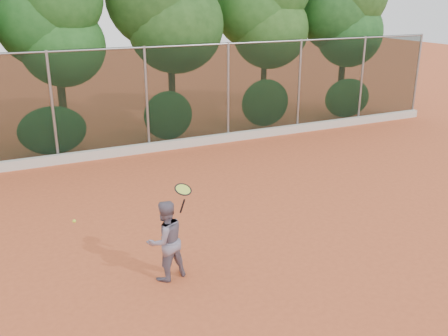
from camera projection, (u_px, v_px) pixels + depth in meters
name	position (u px, v px, depth m)	size (l,w,h in m)	color
ground	(243.00, 234.00, 11.15)	(80.00, 80.00, 0.00)	#CA592F
concrete_curb	(151.00, 147.00, 16.92)	(24.00, 0.20, 0.30)	silver
tennis_player	(166.00, 241.00, 9.19)	(0.76, 0.59, 1.56)	slate
chainlink_fence	(147.00, 97.00, 16.51)	(24.09, 0.09, 3.50)	black
foliage_backdrop	(111.00, 15.00, 17.13)	(23.70, 3.63, 7.55)	#422F19
tennis_racket	(183.00, 191.00, 8.97)	(0.39, 0.38, 0.58)	black
tennis_ball_in_flight	(74.00, 221.00, 8.58)	(0.06, 0.06, 0.06)	#D2F938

